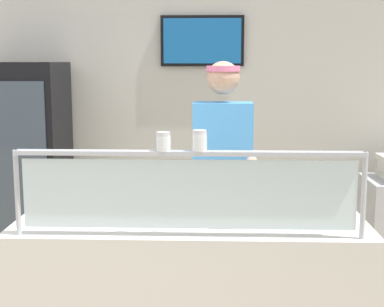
# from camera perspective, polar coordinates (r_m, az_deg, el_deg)

# --- Properties ---
(shop_rear_unit) EXTENTS (6.20, 0.13, 2.70)m
(shop_rear_unit) POSITION_cam_1_polar(r_m,az_deg,el_deg) (4.99, 0.87, 4.64)
(shop_rear_unit) COLOR beige
(shop_rear_unit) RESTS_ON ground
(serving_counter) EXTENTS (1.80, 0.78, 0.95)m
(serving_counter) POSITION_cam_1_polar(r_m,az_deg,el_deg) (3.15, -0.07, -14.76)
(serving_counter) COLOR silver
(serving_counter) RESTS_ON ground
(sneeze_guard) EXTENTS (1.62, 0.06, 0.41)m
(sneeze_guard) POSITION_cam_1_polar(r_m,az_deg,el_deg) (2.61, -0.36, -2.88)
(sneeze_guard) COLOR #B2B5BC
(sneeze_guard) RESTS_ON serving_counter
(pizza_tray) EXTENTS (0.44, 0.44, 0.04)m
(pizza_tray) POSITION_cam_1_polar(r_m,az_deg,el_deg) (2.99, 2.75, -6.10)
(pizza_tray) COLOR #9EA0A8
(pizza_tray) RESTS_ON serving_counter
(pizza_server) EXTENTS (0.15, 0.29, 0.01)m
(pizza_server) POSITION_cam_1_polar(r_m,az_deg,el_deg) (2.97, 2.17, -5.78)
(pizza_server) COLOR #ADAFB7
(pizza_server) RESTS_ON pizza_tray
(parmesan_shaker) EXTENTS (0.07, 0.07, 0.09)m
(parmesan_shaker) POSITION_cam_1_polar(r_m,az_deg,el_deg) (2.58, -2.89, 1.10)
(parmesan_shaker) COLOR white
(parmesan_shaker) RESTS_ON sneeze_guard
(pepper_flake_shaker) EXTENTS (0.07, 0.07, 0.10)m
(pepper_flake_shaker) POSITION_cam_1_polar(r_m,az_deg,el_deg) (2.57, 0.77, 1.18)
(pepper_flake_shaker) COLOR white
(pepper_flake_shaker) RESTS_ON sneeze_guard
(worker_figure) EXTENTS (0.41, 0.50, 1.76)m
(worker_figure) POSITION_cam_1_polar(r_m,az_deg,el_deg) (3.68, 3.13, -2.54)
(worker_figure) COLOR #23232D
(worker_figure) RESTS_ON ground
(drink_fridge) EXTENTS (0.70, 0.64, 1.75)m
(drink_fridge) POSITION_cam_1_polar(r_m,az_deg,el_deg) (4.87, -16.68, -1.56)
(drink_fridge) COLOR black
(drink_fridge) RESTS_ON ground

